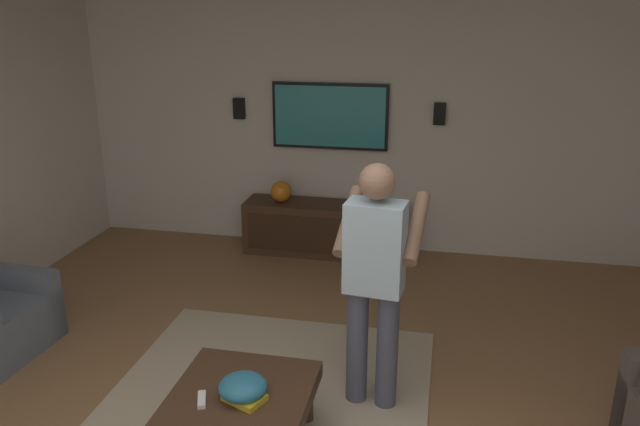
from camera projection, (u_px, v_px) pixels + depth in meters
wall_back_tv at (364, 121)px, 6.45m from camera, size 0.10×6.24×2.74m
coffee_table at (237, 416)px, 3.53m from camera, size 1.00×0.80×0.40m
media_console at (325, 229)px, 6.55m from camera, size 0.45×1.70×0.55m
tv at (330, 116)px, 6.41m from camera, size 0.05×1.21×0.68m
person_standing at (375, 273)px, 3.87m from camera, size 0.58×0.58×1.64m
bowl at (243, 387)px, 3.52m from camera, size 0.28×0.28×0.13m
remote_white at (202, 400)px, 3.49m from camera, size 0.16×0.09×0.02m
book at (245, 398)px, 3.49m from camera, size 0.23×0.27×0.04m
vase_round at (281, 192)px, 6.51m from camera, size 0.22×0.22×0.22m
wall_speaker_left at (440, 114)px, 6.19m from camera, size 0.06×0.12×0.22m
wall_speaker_right at (239, 108)px, 6.60m from camera, size 0.06×0.12×0.22m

